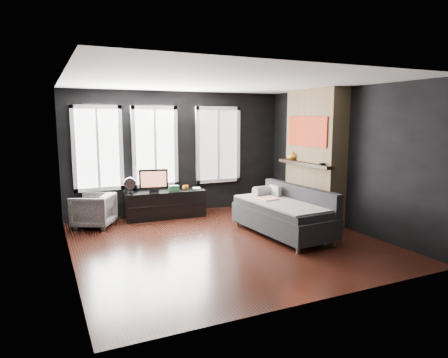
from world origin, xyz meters
name	(u,v)px	position (x,y,z in m)	size (l,w,h in m)	color
floor	(226,242)	(0.00, 0.00, 0.00)	(5.00, 5.00, 0.00)	black
ceiling	(226,82)	(0.00, 0.00, 2.70)	(5.00, 5.00, 0.00)	white
wall_back	(179,153)	(0.00, 2.50, 1.35)	(5.00, 0.02, 2.70)	black
wall_left	(67,173)	(-2.50, 0.00, 1.35)	(0.02, 5.00, 2.70)	black
wall_right	(343,158)	(2.50, 0.00, 1.35)	(0.02, 5.00, 2.70)	black
windows	(159,106)	(-0.45, 2.46, 2.38)	(4.00, 0.16, 1.76)	white
fireplace	(315,156)	(2.30, 0.60, 1.35)	(0.70, 1.62, 2.70)	#93724C
sofa	(282,211)	(1.10, -0.06, 0.44)	(1.03, 2.07, 0.89)	black
stripe_pillow	(275,194)	(1.29, 0.49, 0.64)	(0.08, 0.35, 0.35)	gray
armchair	(93,209)	(-1.95, 1.95, 0.36)	(0.71, 0.66, 0.73)	silver
media_console	(165,204)	(-0.46, 2.10, 0.29)	(1.69, 0.53, 0.58)	black
monitor	(154,179)	(-0.70, 2.10, 0.85)	(0.61, 0.13, 0.54)	black
desk_fan	(130,185)	(-1.19, 2.12, 0.75)	(0.24, 0.24, 0.34)	gray
mug	(185,187)	(-0.01, 2.05, 0.64)	(0.12, 0.10, 0.12)	orange
book	(193,183)	(0.18, 2.12, 0.69)	(0.17, 0.02, 0.23)	tan
storage_box	(174,188)	(-0.28, 2.02, 0.64)	(0.21, 0.13, 0.11)	#2D6B40
mantel_vase	(292,156)	(2.05, 1.05, 1.32)	(0.19, 0.20, 0.19)	gold
mantel_clock	(322,164)	(2.05, 0.05, 1.25)	(0.11, 0.11, 0.04)	black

